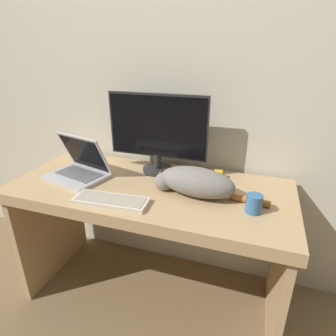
{
  "coord_description": "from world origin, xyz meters",
  "views": [
    {
      "loc": [
        0.51,
        -0.89,
        1.4
      ],
      "look_at": [
        0.11,
        0.29,
        0.87
      ],
      "focal_mm": 30.0,
      "sensor_mm": 36.0,
      "label": 1
    }
  ],
  "objects_px": {
    "laptop": "(79,169)",
    "cat": "(195,181)",
    "coffee_mug": "(254,204)",
    "monitor": "(157,131)",
    "external_keyboard": "(111,201)"
  },
  "relations": [
    {
      "from": "laptop",
      "to": "cat",
      "type": "height_order",
      "value": "laptop"
    },
    {
      "from": "laptop",
      "to": "coffee_mug",
      "type": "bearing_deg",
      "value": 10.11
    },
    {
      "from": "monitor",
      "to": "laptop",
      "type": "distance_m",
      "value": 0.48
    },
    {
      "from": "cat",
      "to": "coffee_mug",
      "type": "distance_m",
      "value": 0.29
    },
    {
      "from": "external_keyboard",
      "to": "coffee_mug",
      "type": "bearing_deg",
      "value": 7.75
    },
    {
      "from": "cat",
      "to": "external_keyboard",
      "type": "bearing_deg",
      "value": -142.36
    },
    {
      "from": "laptop",
      "to": "external_keyboard",
      "type": "height_order",
      "value": "laptop"
    },
    {
      "from": "monitor",
      "to": "laptop",
      "type": "relative_size",
      "value": 1.57
    },
    {
      "from": "laptop",
      "to": "coffee_mug",
      "type": "height_order",
      "value": "laptop"
    },
    {
      "from": "laptop",
      "to": "external_keyboard",
      "type": "bearing_deg",
      "value": -18.59
    },
    {
      "from": "laptop",
      "to": "external_keyboard",
      "type": "relative_size",
      "value": 1.01
    },
    {
      "from": "monitor",
      "to": "external_keyboard",
      "type": "xyz_separation_m",
      "value": [
        -0.08,
        -0.41,
        -0.23
      ]
    },
    {
      "from": "monitor",
      "to": "cat",
      "type": "xyz_separation_m",
      "value": [
        0.27,
        -0.21,
        -0.17
      ]
    },
    {
      "from": "laptop",
      "to": "external_keyboard",
      "type": "xyz_separation_m",
      "value": [
        0.3,
        -0.2,
        -0.04
      ]
    },
    {
      "from": "monitor",
      "to": "laptop",
      "type": "height_order",
      "value": "monitor"
    }
  ]
}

